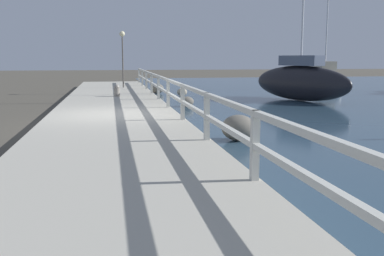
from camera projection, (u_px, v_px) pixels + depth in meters
ground_plane at (114, 126)px, 12.74m from camera, size 120.00×120.00×0.00m
dock_walkway at (114, 120)px, 12.72m from camera, size 3.68×36.00×0.33m
railing at (175, 91)px, 12.90m from camera, size 0.10×32.50×0.92m
boulder_mid_strip at (157, 89)px, 24.21m from camera, size 0.71×0.64×0.53m
boulder_far_strip at (187, 102)px, 17.68m from camera, size 0.54×0.49×0.41m
boulder_water_edge at (238, 128)px, 10.43m from camera, size 0.80×0.72×0.60m
boulder_upstream at (182, 92)px, 22.67m from camera, size 0.52×0.47×0.39m
mooring_bollard at (117, 90)px, 18.48m from camera, size 0.25×0.25×0.50m
dock_lamp at (122, 44)px, 23.75m from camera, size 0.29×0.29×2.97m
sailboat_black at (300, 81)px, 20.07m from camera, size 3.03×5.49×8.28m
sailboat_gray at (325, 78)px, 28.64m from camera, size 1.59×3.65×5.53m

